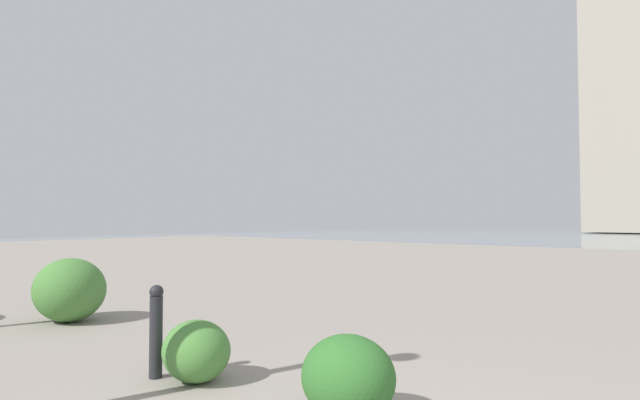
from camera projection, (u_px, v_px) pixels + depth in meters
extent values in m
cylinder|color=#232328|center=(156.00, 337.00, 4.76)|extent=(0.12, 0.12, 0.76)
sphere|color=#232328|center=(156.00, 292.00, 4.77)|extent=(0.13, 0.13, 0.13)
ellipsoid|color=#477F38|center=(196.00, 351.00, 4.63)|extent=(0.66, 0.59, 0.56)
ellipsoid|color=#2D6628|center=(348.00, 377.00, 3.77)|extent=(0.73, 0.66, 0.62)
ellipsoid|color=#477F38|center=(70.00, 290.00, 7.34)|extent=(1.07, 0.97, 0.91)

